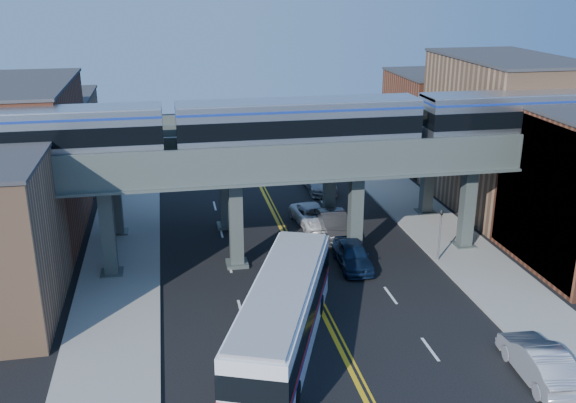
# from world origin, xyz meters

# --- Properties ---
(ground) EXTENTS (120.00, 120.00, 0.00)m
(ground) POSITION_xyz_m (0.00, 0.00, 0.00)
(ground) COLOR black
(ground) RESTS_ON ground
(sidewalk_west) EXTENTS (5.00, 70.00, 0.16)m
(sidewalk_west) POSITION_xyz_m (-11.50, 10.00, 0.08)
(sidewalk_west) COLOR gray
(sidewalk_west) RESTS_ON ground
(sidewalk_east) EXTENTS (5.00, 70.00, 0.16)m
(sidewalk_east) POSITION_xyz_m (11.50, 10.00, 0.08)
(sidewalk_east) COLOR gray
(sidewalk_east) RESTS_ON ground
(building_west_b) EXTENTS (8.00, 14.00, 11.00)m
(building_west_b) POSITION_xyz_m (-18.50, 16.00, 5.50)
(building_west_b) COLOR brown
(building_west_b) RESTS_ON ground
(building_west_c) EXTENTS (8.00, 10.00, 8.00)m
(building_west_c) POSITION_xyz_m (-18.50, 29.00, 4.00)
(building_west_c) COLOR #9F7352
(building_west_c) RESTS_ON ground
(building_east_b) EXTENTS (8.00, 14.00, 12.00)m
(building_east_b) POSITION_xyz_m (18.50, 16.00, 6.00)
(building_east_b) COLOR #9F7352
(building_east_b) RESTS_ON ground
(building_east_c) EXTENTS (8.00, 10.00, 9.00)m
(building_east_c) POSITION_xyz_m (18.50, 29.00, 4.50)
(building_east_c) COLOR brown
(building_east_c) RESTS_ON ground
(mural_panel) EXTENTS (0.10, 9.50, 9.50)m
(mural_panel) POSITION_xyz_m (14.55, 4.00, 4.75)
(mural_panel) COLOR teal
(mural_panel) RESTS_ON ground
(elevated_viaduct_near) EXTENTS (52.00, 3.60, 7.40)m
(elevated_viaduct_near) POSITION_xyz_m (0.00, 8.00, 6.47)
(elevated_viaduct_near) COLOR #404A48
(elevated_viaduct_near) RESTS_ON ground
(elevated_viaduct_far) EXTENTS (52.00, 3.60, 7.40)m
(elevated_viaduct_far) POSITION_xyz_m (0.00, 15.00, 6.47)
(elevated_viaduct_far) COLOR #404A48
(elevated_viaduct_far) RESTS_ON ground
(transit_train) EXTENTS (47.00, 2.95, 3.43)m
(transit_train) POSITION_xyz_m (0.12, 8.00, 9.26)
(transit_train) COLOR black
(transit_train) RESTS_ON elevated_viaduct_near
(stop_sign) EXTENTS (0.76, 0.09, 2.63)m
(stop_sign) POSITION_xyz_m (0.30, 3.00, 1.76)
(stop_sign) COLOR slate
(stop_sign) RESTS_ON ground
(traffic_signal) EXTENTS (0.15, 0.18, 4.10)m
(traffic_signal) POSITION_xyz_m (9.20, 6.00, 2.30)
(traffic_signal) COLOR slate
(traffic_signal) RESTS_ON ground
(transit_bus) EXTENTS (7.76, 13.97, 3.55)m
(transit_bus) POSITION_xyz_m (-2.86, -2.49, 1.83)
(transit_bus) COLOR white
(transit_bus) RESTS_ON ground
(car_lane_a) EXTENTS (2.23, 5.06, 1.69)m
(car_lane_a) POSITION_xyz_m (3.41, 6.38, 0.85)
(car_lane_a) COLOR #0F1F39
(car_lane_a) RESTS_ON ground
(car_lane_b) EXTENTS (1.95, 5.40, 1.77)m
(car_lane_b) POSITION_xyz_m (3.55, 11.75, 0.89)
(car_lane_b) COLOR #2C2D2F
(car_lane_b) RESTS_ON ground
(car_lane_c) EXTENTS (3.00, 5.43, 1.44)m
(car_lane_c) POSITION_xyz_m (2.54, 14.26, 0.72)
(car_lane_c) COLOR white
(car_lane_c) RESTS_ON ground
(car_lane_d) EXTENTS (2.44, 5.81, 1.67)m
(car_lane_d) POSITION_xyz_m (5.00, 22.48, 0.84)
(car_lane_d) COLOR #99999D
(car_lane_d) RESTS_ON ground
(car_parked_curb) EXTENTS (2.21, 5.49, 1.77)m
(car_parked_curb) POSITION_xyz_m (8.50, -7.25, 0.89)
(car_parked_curb) COLOR #9B9A9E
(car_parked_curb) RESTS_ON ground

